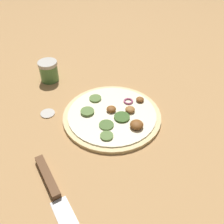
% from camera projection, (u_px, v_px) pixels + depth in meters
% --- Properties ---
extents(ground_plane, '(3.00, 3.00, 0.00)m').
position_uv_depth(ground_plane, '(112.00, 117.00, 0.79)').
color(ground_plane, tan).
extents(pizza, '(0.29, 0.29, 0.03)m').
position_uv_depth(pizza, '(113.00, 115.00, 0.78)').
color(pizza, beige).
rests_on(pizza, ground_plane).
extents(knife, '(0.13, 0.30, 0.02)m').
position_uv_depth(knife, '(54.00, 191.00, 0.59)').
color(knife, silver).
rests_on(knife, ground_plane).
extents(spice_jar, '(0.07, 0.07, 0.07)m').
position_uv_depth(spice_jar, '(49.00, 71.00, 0.91)').
color(spice_jar, '#4C7F42').
rests_on(spice_jar, ground_plane).
extents(loose_cap, '(0.04, 0.04, 0.01)m').
position_uv_depth(loose_cap, '(48.00, 113.00, 0.79)').
color(loose_cap, beige).
rests_on(loose_cap, ground_plane).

